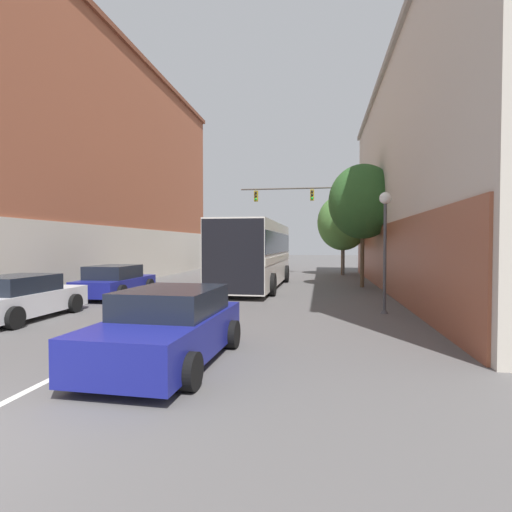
# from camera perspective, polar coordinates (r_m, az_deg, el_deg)

# --- Properties ---
(lane_center_line) EXTENTS (0.14, 42.29, 0.01)m
(lane_center_line) POSITION_cam_1_polar(r_m,az_deg,el_deg) (19.23, -4.20, -5.02)
(lane_center_line) COLOR silver
(lane_center_line) RESTS_ON ground_plane
(building_left_brick) EXTENTS (9.73, 28.40, 13.85)m
(building_left_brick) POSITION_cam_1_polar(r_m,az_deg,el_deg) (27.64, -25.86, 11.51)
(building_left_brick) COLOR #995138
(building_left_brick) RESTS_ON ground_plane
(building_right_storefront) EXTENTS (9.05, 25.91, 10.91)m
(building_right_storefront) POSITION_cam_1_polar(r_m,az_deg,el_deg) (21.91, 29.28, 10.20)
(building_right_storefront) COLOR beige
(building_right_storefront) RESTS_ON ground_plane
(bus) EXTENTS (3.00, 10.21, 3.32)m
(bus) POSITION_cam_1_polar(r_m,az_deg,el_deg) (20.58, -0.17, 0.62)
(bus) COLOR silver
(bus) RESTS_ON ground_plane
(hatchback_foreground) EXTENTS (2.20, 4.19, 1.39)m
(hatchback_foreground) POSITION_cam_1_polar(r_m,az_deg,el_deg) (7.90, -12.37, -9.93)
(hatchback_foreground) COLOR navy
(hatchback_foreground) RESTS_ON ground_plane
(parked_car_left_near) EXTENTS (2.10, 4.33, 1.36)m
(parked_car_left_near) POSITION_cam_1_polar(r_m,az_deg,el_deg) (18.01, -19.43, -3.50)
(parked_car_left_near) COLOR navy
(parked_car_left_near) RESTS_ON ground_plane
(parked_car_left_mid) EXTENTS (2.01, 4.46, 1.49)m
(parked_car_left_mid) POSITION_cam_1_polar(r_m,az_deg,el_deg) (34.75, -4.78, -0.86)
(parked_car_left_mid) COLOR silver
(parked_car_left_mid) RESTS_ON ground_plane
(parked_car_left_far) EXTENTS (1.98, 4.28, 1.33)m
(parked_car_left_far) POSITION_cam_1_polar(r_m,az_deg,el_deg) (13.89, -30.66, -5.23)
(parked_car_left_far) COLOR silver
(parked_car_left_far) RESTS_ON ground_plane
(traffic_signal_gantry) EXTENTS (7.70, 0.36, 6.69)m
(traffic_signal_gantry) POSITION_cam_1_polar(r_m,az_deg,el_deg) (29.83, 8.14, 6.62)
(traffic_signal_gantry) COLOR #514C47
(traffic_signal_gantry) RESTS_ON ground_plane
(street_lamp) EXTENTS (0.38, 0.38, 3.93)m
(street_lamp) POSITION_cam_1_polar(r_m,az_deg,el_deg) (13.57, 17.95, 3.18)
(street_lamp) COLOR #47474C
(street_lamp) RESTS_ON ground_plane
(street_tree_near) EXTENTS (3.52, 3.17, 6.41)m
(street_tree_near) POSITION_cam_1_polar(r_m,az_deg,el_deg) (21.64, 15.00, 7.50)
(street_tree_near) COLOR brown
(street_tree_near) RESTS_ON ground_plane
(street_tree_far) EXTENTS (3.72, 3.35, 5.90)m
(street_tree_far) POSITION_cam_1_polar(r_m,az_deg,el_deg) (29.96, 12.33, 4.70)
(street_tree_far) COLOR brown
(street_tree_far) RESTS_ON ground_plane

